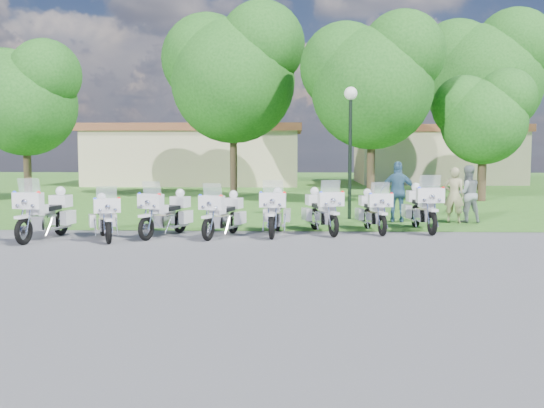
{
  "coord_description": "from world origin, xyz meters",
  "views": [
    {
      "loc": [
        0.8,
        -14.3,
        2.31
      ],
      "look_at": [
        0.23,
        1.2,
        0.95
      ],
      "focal_mm": 40.0,
      "sensor_mm": 36.0,
      "label": 1
    }
  ],
  "objects_px": {
    "motorcycle_1": "(105,216)",
    "motorcycle_6": "(373,210)",
    "bystander_a": "(454,195)",
    "motorcycle_5": "(322,210)",
    "motorcycle_3": "(223,214)",
    "motorcycle_0": "(46,213)",
    "lamp_post": "(350,120)",
    "motorcycle_2": "(166,213)",
    "bystander_b": "(467,194)",
    "motorcycle_4": "(275,211)",
    "motorcycle_7": "(422,207)",
    "bystander_c": "(398,192)"
  },
  "relations": [
    {
      "from": "motorcycle_5",
      "to": "lamp_post",
      "type": "bearing_deg",
      "value": -123.53
    },
    {
      "from": "motorcycle_1",
      "to": "motorcycle_6",
      "type": "distance_m",
      "value": 7.45
    },
    {
      "from": "motorcycle_4",
      "to": "motorcycle_5",
      "type": "bearing_deg",
      "value": -159.67
    },
    {
      "from": "motorcycle_3",
      "to": "bystander_b",
      "type": "xyz_separation_m",
      "value": [
        7.49,
        3.4,
        0.31
      ]
    },
    {
      "from": "motorcycle_2",
      "to": "bystander_a",
      "type": "relative_size",
      "value": 1.21
    },
    {
      "from": "motorcycle_6",
      "to": "lamp_post",
      "type": "xyz_separation_m",
      "value": [
        -0.39,
        3.19,
        2.73
      ]
    },
    {
      "from": "motorcycle_7",
      "to": "bystander_a",
      "type": "height_order",
      "value": "bystander_a"
    },
    {
      "from": "motorcycle_2",
      "to": "motorcycle_6",
      "type": "xyz_separation_m",
      "value": [
        5.75,
        1.1,
        -0.03
      ]
    },
    {
      "from": "motorcycle_6",
      "to": "bystander_a",
      "type": "xyz_separation_m",
      "value": [
        2.84,
        2.15,
        0.28
      ]
    },
    {
      "from": "motorcycle_5",
      "to": "motorcycle_3",
      "type": "bearing_deg",
      "value": 0.79
    },
    {
      "from": "motorcycle_0",
      "to": "motorcycle_3",
      "type": "bearing_deg",
      "value": -162.91
    },
    {
      "from": "motorcycle_2",
      "to": "bystander_b",
      "type": "distance_m",
      "value": 9.66
    },
    {
      "from": "motorcycle_7",
      "to": "bystander_b",
      "type": "bearing_deg",
      "value": -135.98
    },
    {
      "from": "bystander_a",
      "to": "motorcycle_5",
      "type": "bearing_deg",
      "value": 51.26
    },
    {
      "from": "motorcycle_5",
      "to": "motorcycle_7",
      "type": "bearing_deg",
      "value": 174.77
    },
    {
      "from": "motorcycle_4",
      "to": "motorcycle_5",
      "type": "xyz_separation_m",
      "value": [
        1.32,
        0.4,
        -0.01
      ]
    },
    {
      "from": "lamp_post",
      "to": "bystander_c",
      "type": "bearing_deg",
      "value": -29.64
    },
    {
      "from": "motorcycle_3",
      "to": "motorcycle_7",
      "type": "height_order",
      "value": "motorcycle_7"
    },
    {
      "from": "motorcycle_2",
      "to": "motorcycle_4",
      "type": "distance_m",
      "value": 2.98
    },
    {
      "from": "motorcycle_4",
      "to": "motorcycle_6",
      "type": "relative_size",
      "value": 1.06
    },
    {
      "from": "motorcycle_1",
      "to": "motorcycle_4",
      "type": "xyz_separation_m",
      "value": [
        4.44,
        1.1,
        0.05
      ]
    },
    {
      "from": "bystander_b",
      "to": "motorcycle_1",
      "type": "bearing_deg",
      "value": 12.89
    },
    {
      "from": "motorcycle_2",
      "to": "motorcycle_7",
      "type": "distance_m",
      "value": 7.33
    },
    {
      "from": "motorcycle_1",
      "to": "motorcycle_5",
      "type": "height_order",
      "value": "motorcycle_5"
    },
    {
      "from": "motorcycle_5",
      "to": "motorcycle_7",
      "type": "distance_m",
      "value": 2.98
    },
    {
      "from": "motorcycle_1",
      "to": "motorcycle_7",
      "type": "bearing_deg",
      "value": 170.22
    },
    {
      "from": "motorcycle_0",
      "to": "bystander_a",
      "type": "bearing_deg",
      "value": -152.72
    },
    {
      "from": "motorcycle_0",
      "to": "motorcycle_4",
      "type": "relative_size",
      "value": 1.05
    },
    {
      "from": "motorcycle_7",
      "to": "bystander_c",
      "type": "distance_m",
      "value": 2.11
    },
    {
      "from": "motorcycle_7",
      "to": "motorcycle_2",
      "type": "bearing_deg",
      "value": 7.51
    },
    {
      "from": "motorcycle_0",
      "to": "motorcycle_6",
      "type": "height_order",
      "value": "motorcycle_0"
    },
    {
      "from": "motorcycle_2",
      "to": "motorcycle_4",
      "type": "xyz_separation_m",
      "value": [
        2.95,
        0.43,
        0.01
      ]
    },
    {
      "from": "motorcycle_1",
      "to": "motorcycle_5",
      "type": "xyz_separation_m",
      "value": [
        5.76,
        1.5,
        0.04
      ]
    },
    {
      "from": "motorcycle_1",
      "to": "lamp_post",
      "type": "height_order",
      "value": "lamp_post"
    },
    {
      "from": "motorcycle_3",
      "to": "motorcycle_5",
      "type": "height_order",
      "value": "motorcycle_5"
    },
    {
      "from": "motorcycle_7",
      "to": "lamp_post",
      "type": "relative_size",
      "value": 0.55
    },
    {
      "from": "motorcycle_5",
      "to": "bystander_b",
      "type": "relative_size",
      "value": 1.2
    },
    {
      "from": "motorcycle_0",
      "to": "bystander_a",
      "type": "xyz_separation_m",
      "value": [
        11.63,
        3.95,
        0.21
      ]
    },
    {
      "from": "motorcycle_2",
      "to": "motorcycle_3",
      "type": "relative_size",
      "value": 1.02
    },
    {
      "from": "motorcycle_0",
      "to": "lamp_post",
      "type": "xyz_separation_m",
      "value": [
        8.39,
        4.99,
        2.65
      ]
    },
    {
      "from": "motorcycle_5",
      "to": "motorcycle_4",
      "type": "bearing_deg",
      "value": 0.6
    },
    {
      "from": "motorcycle_1",
      "to": "bystander_b",
      "type": "xyz_separation_m",
      "value": [
        10.53,
        4.07,
        0.32
      ]
    },
    {
      "from": "motorcycle_2",
      "to": "motorcycle_5",
      "type": "distance_m",
      "value": 4.35
    },
    {
      "from": "motorcycle_4",
      "to": "motorcycle_2",
      "type": "bearing_deg",
      "value": 11.85
    },
    {
      "from": "motorcycle_2",
      "to": "motorcycle_4",
      "type": "bearing_deg",
      "value": -150.43
    },
    {
      "from": "motorcycle_3",
      "to": "motorcycle_5",
      "type": "relative_size",
      "value": 0.95
    },
    {
      "from": "motorcycle_7",
      "to": "motorcycle_6",
      "type": "bearing_deg",
      "value": 7.82
    },
    {
      "from": "bystander_b",
      "to": "motorcycle_4",
      "type": "bearing_deg",
      "value": 17.74
    },
    {
      "from": "motorcycle_2",
      "to": "motorcycle_3",
      "type": "distance_m",
      "value": 1.55
    },
    {
      "from": "motorcycle_1",
      "to": "motorcycle_3",
      "type": "relative_size",
      "value": 0.95
    }
  ]
}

